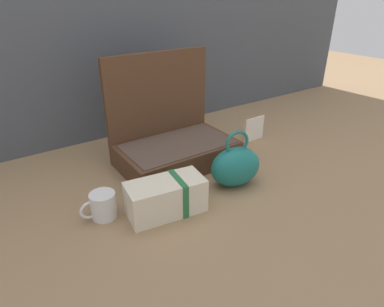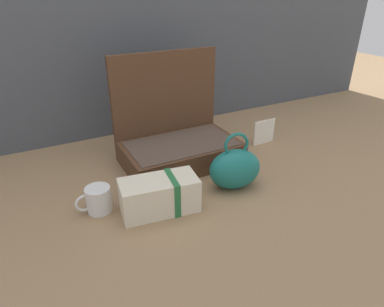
# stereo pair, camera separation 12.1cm
# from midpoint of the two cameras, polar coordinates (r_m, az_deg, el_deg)

# --- Properties ---
(ground_plane) EXTENTS (6.00, 6.00, 0.00)m
(ground_plane) POSITION_cam_midpoint_polar(r_m,az_deg,el_deg) (1.27, -4.20, -4.63)
(ground_plane) COLOR #8C6D4C
(open_suitcase) EXTENTS (0.47, 0.30, 0.43)m
(open_suitcase) POSITION_cam_midpoint_polar(r_m,az_deg,el_deg) (1.37, -5.93, 2.34)
(open_suitcase) COLOR #4C301E
(open_suitcase) RESTS_ON ground_plane
(teal_pouch_handbag) EXTENTS (0.21, 0.15, 0.22)m
(teal_pouch_handbag) POSITION_cam_midpoint_polar(r_m,az_deg,el_deg) (1.20, 4.66, -2.27)
(teal_pouch_handbag) COLOR #196B66
(teal_pouch_handbag) RESTS_ON ground_plane
(cream_toiletry_bag) EXTENTS (0.26, 0.15, 0.12)m
(cream_toiletry_bag) POSITION_cam_midpoint_polar(r_m,az_deg,el_deg) (1.08, -7.61, -7.50)
(cream_toiletry_bag) COLOR beige
(cream_toiletry_bag) RESTS_ON ground_plane
(coffee_mug) EXTENTS (0.12, 0.08, 0.09)m
(coffee_mug) POSITION_cam_midpoint_polar(r_m,az_deg,el_deg) (1.11, -18.23, -8.61)
(coffee_mug) COLOR silver
(coffee_mug) RESTS_ON ground_plane
(info_card_left) EXTENTS (0.12, 0.01, 0.12)m
(info_card_left) POSITION_cam_midpoint_polar(r_m,az_deg,el_deg) (1.59, 8.56, 4.15)
(info_card_left) COLOR white
(info_card_left) RESTS_ON ground_plane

